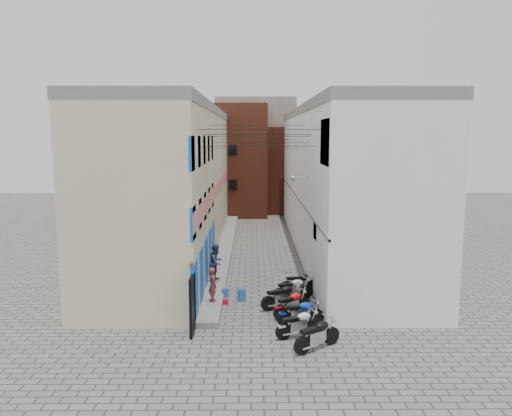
{
  "coord_description": "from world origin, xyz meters",
  "views": [
    {
      "loc": [
        -0.3,
        -18.02,
        7.27
      ],
      "look_at": [
        -0.1,
        11.16,
        3.0
      ],
      "focal_mm": 35.0,
      "sensor_mm": 36.0,
      "label": 1
    }
  ],
  "objects_px": {
    "motorcycle_c": "(300,311)",
    "motorcycle_f": "(293,288)",
    "motorcycle_e": "(283,295)",
    "water_jug_far": "(225,293)",
    "person_a": "(213,284)",
    "red_crate": "(224,301)",
    "motorcycle_a": "(317,333)",
    "motorcycle_b": "(299,322)",
    "water_jug_near": "(242,295)",
    "person_b": "(216,262)",
    "motorcycle_d": "(292,302)",
    "motorcycle_g": "(300,281)"
  },
  "relations": [
    {
      "from": "motorcycle_a",
      "to": "motorcycle_g",
      "type": "xyz_separation_m",
      "value": [
        0.0,
        6.23,
        -0.05
      ]
    },
    {
      "from": "person_a",
      "to": "person_b",
      "type": "relative_size",
      "value": 0.83
    },
    {
      "from": "person_b",
      "to": "motorcycle_f",
      "type": "bearing_deg",
      "value": -94.49
    },
    {
      "from": "motorcycle_e",
      "to": "motorcycle_c",
      "type": "bearing_deg",
      "value": -8.41
    },
    {
      "from": "motorcycle_e",
      "to": "motorcycle_f",
      "type": "height_order",
      "value": "motorcycle_e"
    },
    {
      "from": "person_a",
      "to": "person_b",
      "type": "bearing_deg",
      "value": -19.89
    },
    {
      "from": "motorcycle_f",
      "to": "water_jug_near",
      "type": "bearing_deg",
      "value": -108.58
    },
    {
      "from": "motorcycle_b",
      "to": "motorcycle_f",
      "type": "bearing_deg",
      "value": 154.91
    },
    {
      "from": "person_a",
      "to": "water_jug_near",
      "type": "height_order",
      "value": "person_a"
    },
    {
      "from": "motorcycle_g",
      "to": "motorcycle_f",
      "type": "bearing_deg",
      "value": -30.55
    },
    {
      "from": "person_a",
      "to": "red_crate",
      "type": "relative_size",
      "value": 3.98
    },
    {
      "from": "motorcycle_f",
      "to": "motorcycle_g",
      "type": "xyz_separation_m",
      "value": [
        0.42,
        1.1,
        -0.03
      ]
    },
    {
      "from": "motorcycle_e",
      "to": "water_jug_near",
      "type": "distance_m",
      "value": 2.02
    },
    {
      "from": "motorcycle_b",
      "to": "person_a",
      "type": "distance_m",
      "value": 4.67
    },
    {
      "from": "motorcycle_a",
      "to": "motorcycle_e",
      "type": "xyz_separation_m",
      "value": [
        -0.94,
        4.1,
        -0.0
      ]
    },
    {
      "from": "motorcycle_c",
      "to": "person_b",
      "type": "height_order",
      "value": "person_b"
    },
    {
      "from": "motorcycle_c",
      "to": "motorcycle_a",
      "type": "bearing_deg",
      "value": -1.61
    },
    {
      "from": "person_a",
      "to": "motorcycle_c",
      "type": "bearing_deg",
      "value": -141.11
    },
    {
      "from": "motorcycle_e",
      "to": "water_jug_far",
      "type": "relative_size",
      "value": 4.3
    },
    {
      "from": "motorcycle_d",
      "to": "water_jug_far",
      "type": "distance_m",
      "value": 3.61
    },
    {
      "from": "motorcycle_d",
      "to": "red_crate",
      "type": "distance_m",
      "value": 3.2
    },
    {
      "from": "motorcycle_c",
      "to": "motorcycle_g",
      "type": "distance_m",
      "value": 3.99
    },
    {
      "from": "motorcycle_a",
      "to": "motorcycle_b",
      "type": "xyz_separation_m",
      "value": [
        -0.52,
        1.08,
        -0.04
      ]
    },
    {
      "from": "motorcycle_g",
      "to": "water_jug_far",
      "type": "distance_m",
      "value": 3.55
    },
    {
      "from": "person_a",
      "to": "water_jug_far",
      "type": "height_order",
      "value": "person_a"
    },
    {
      "from": "motorcycle_g",
      "to": "person_a",
      "type": "height_order",
      "value": "person_a"
    },
    {
      "from": "person_a",
      "to": "person_b",
      "type": "distance_m",
      "value": 3.13
    },
    {
      "from": "motorcycle_b",
      "to": "motorcycle_c",
      "type": "distance_m",
      "value": 1.18
    },
    {
      "from": "motorcycle_a",
      "to": "water_jug_far",
      "type": "height_order",
      "value": "motorcycle_a"
    },
    {
      "from": "motorcycle_e",
      "to": "water_jug_far",
      "type": "height_order",
      "value": "motorcycle_e"
    },
    {
      "from": "person_b",
      "to": "water_jug_far",
      "type": "xyz_separation_m",
      "value": [
        0.52,
        -1.97,
        -0.92
      ]
    },
    {
      "from": "person_b",
      "to": "water_jug_near",
      "type": "distance_m",
      "value": 2.8
    },
    {
      "from": "motorcycle_d",
      "to": "motorcycle_f",
      "type": "bearing_deg",
      "value": 133.98
    },
    {
      "from": "motorcycle_a",
      "to": "motorcycle_d",
      "type": "bearing_deg",
      "value": 154.95
    },
    {
      "from": "motorcycle_b",
      "to": "motorcycle_d",
      "type": "distance_m",
      "value": 2.16
    },
    {
      "from": "person_a",
      "to": "motorcycle_e",
      "type": "bearing_deg",
      "value": -114.67
    },
    {
      "from": "motorcycle_e",
      "to": "motorcycle_f",
      "type": "distance_m",
      "value": 1.15
    },
    {
      "from": "person_a",
      "to": "water_jug_near",
      "type": "bearing_deg",
      "value": -77.74
    },
    {
      "from": "motorcycle_e",
      "to": "person_b",
      "type": "xyz_separation_m",
      "value": [
        -3.03,
        3.3,
        0.57
      ]
    },
    {
      "from": "motorcycle_b",
      "to": "red_crate",
      "type": "distance_m",
      "value": 4.64
    },
    {
      "from": "motorcycle_d",
      "to": "red_crate",
      "type": "relative_size",
      "value": 5.19
    },
    {
      "from": "motorcycle_g",
      "to": "water_jug_far",
      "type": "xyz_separation_m",
      "value": [
        -3.45,
        -0.79,
        -0.3
      ]
    },
    {
      "from": "motorcycle_c",
      "to": "water_jug_near",
      "type": "distance_m",
      "value": 3.67
    },
    {
      "from": "person_a",
      "to": "red_crate",
      "type": "bearing_deg",
      "value": -70.82
    },
    {
      "from": "water_jug_near",
      "to": "water_jug_far",
      "type": "bearing_deg",
      "value": 154.37
    },
    {
      "from": "motorcycle_e",
      "to": "red_crate",
      "type": "distance_m",
      "value": 2.61
    },
    {
      "from": "motorcycle_a",
      "to": "water_jug_near",
      "type": "xyz_separation_m",
      "value": [
        -2.69,
        5.08,
        -0.3
      ]
    },
    {
      "from": "water_jug_near",
      "to": "motorcycle_c",
      "type": "bearing_deg",
      "value": -50.44
    },
    {
      "from": "water_jug_near",
      "to": "water_jug_far",
      "type": "distance_m",
      "value": 0.84
    },
    {
      "from": "motorcycle_c",
      "to": "motorcycle_f",
      "type": "relative_size",
      "value": 0.96
    }
  ]
}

